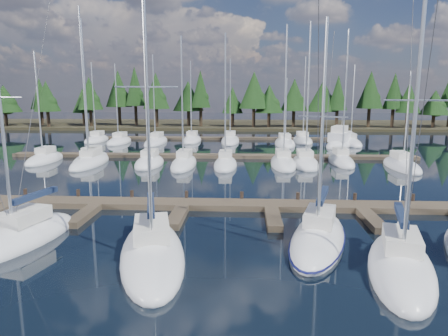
# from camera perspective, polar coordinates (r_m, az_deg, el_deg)

# --- Properties ---
(ground) EXTENTS (260.00, 260.00, 0.00)m
(ground) POSITION_cam_1_polar(r_m,az_deg,el_deg) (39.79, -3.05, -0.76)
(ground) COLOR black
(ground) RESTS_ON ground
(far_shore) EXTENTS (220.00, 30.00, 0.60)m
(far_shore) POSITION_cam_1_polar(r_m,az_deg,el_deg) (99.17, 0.67, 6.22)
(far_shore) COLOR #302A1A
(far_shore) RESTS_ON ground
(main_dock) EXTENTS (44.00, 6.13, 0.90)m
(main_dock) POSITION_cam_1_polar(r_m,az_deg,el_deg) (27.56, -5.88, -5.50)
(main_dock) COLOR brown
(main_dock) RESTS_ON ground
(back_docks) EXTENTS (50.00, 21.80, 0.40)m
(back_docks) POSITION_cam_1_polar(r_m,az_deg,el_deg) (59.02, -1.02, 3.16)
(back_docks) COLOR brown
(back_docks) RESTS_ON ground
(front_sailboat_2) EXTENTS (4.69, 8.44, 13.87)m
(front_sailboat_2) POSITION_cam_1_polar(r_m,az_deg,el_deg) (24.14, -27.11, -8.78)
(front_sailboat_2) COLOR white
(front_sailboat_2) RESTS_ON ground
(front_sailboat_3) EXTENTS (5.16, 9.91, 14.71)m
(front_sailboat_3) POSITION_cam_1_polar(r_m,az_deg,el_deg) (19.89, -10.19, -11.82)
(front_sailboat_3) COLOR white
(front_sailboat_3) RESTS_ON ground
(front_sailboat_4) EXTENTS (5.14, 9.37, 12.16)m
(front_sailboat_4) POSITION_cam_1_polar(r_m,az_deg,el_deg) (22.06, 13.30, -9.69)
(front_sailboat_4) COLOR white
(front_sailboat_4) RESTS_ON ground
(front_sailboat_5) EXTENTS (4.84, 8.75, 13.71)m
(front_sailboat_5) POSITION_cam_1_polar(r_m,az_deg,el_deg) (19.82, 23.92, -12.67)
(front_sailboat_5) COLOR white
(front_sailboat_5) RESTS_ON ground
(back_sailboat_rows) EXTENTS (44.17, 32.38, 17.52)m
(back_sailboat_rows) POSITION_cam_1_polar(r_m,az_deg,el_deg) (54.52, -1.45, 2.62)
(back_sailboat_rows) COLOR white
(back_sailboat_rows) RESTS_ON ground
(motor_yacht_right) EXTENTS (7.19, 10.48, 5.01)m
(motor_yacht_right) POSITION_cam_1_polar(r_m,az_deg,el_deg) (63.41, 16.19, 3.57)
(motor_yacht_right) COLOR white
(motor_yacht_right) RESTS_ON ground
(tree_line) EXTENTS (187.05, 11.87, 13.71)m
(tree_line) POSITION_cam_1_polar(r_m,az_deg,el_deg) (89.18, -0.61, 10.46)
(tree_line) COLOR black
(tree_line) RESTS_ON far_shore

